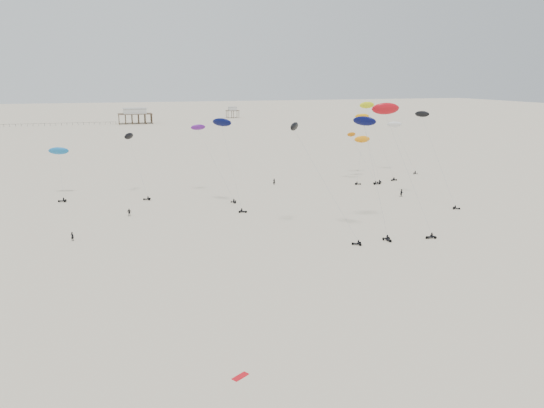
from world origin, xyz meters
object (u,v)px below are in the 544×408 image
object	(u,v)px
rig_0	(370,149)
spectator_0	(73,241)
pavilion_small	(233,113)
rig_4	(225,135)
pavilion_main	(135,117)
rig_7	(311,157)

from	to	relation	value
rig_0	spectator_0	size ratio (longest dim) A/B	11.43
pavilion_small	rig_4	bearing A→B (deg)	-103.28
pavilion_small	rig_0	distance (m)	295.24
rig_4	pavilion_small	bearing A→B (deg)	-157.91
pavilion_main	pavilion_small	size ratio (longest dim) A/B	2.33
rig_0	rig_7	distance (m)	10.93
pavilion_small	rig_0	bearing A→B (deg)	-98.03
pavilion_small	rig_4	xyz separation A→B (m)	(-61.88, -262.19, 12.67)
rig_0	spectator_0	bearing A→B (deg)	-14.54
rig_4	rig_7	distance (m)	27.88
spectator_0	pavilion_small	bearing A→B (deg)	-78.95
pavilion_small	rig_7	world-z (taller)	rig_7
pavilion_main	rig_4	xyz separation A→B (m)	(8.12, -232.19, 11.94)
pavilion_small	rig_4	distance (m)	269.69
rig_0	pavilion_small	bearing A→B (deg)	-100.58
pavilion_small	rig_0	xyz separation A→B (m)	(-41.23, -292.07, 12.66)
rig_7	rig_0	bearing A→B (deg)	-90.58
pavilion_small	rig_4	world-z (taller)	rig_4
rig_0	rig_4	distance (m)	36.33
rig_7	spectator_0	world-z (taller)	rig_7
pavilion_main	pavilion_small	distance (m)	76.16
rig_4	rig_7	size ratio (longest dim) A/B	0.85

